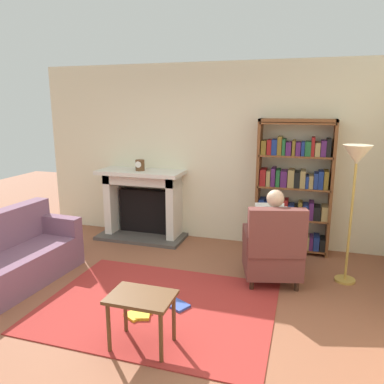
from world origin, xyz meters
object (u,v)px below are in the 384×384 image
(floor_lamp, at_px, (356,167))
(seated_reader, at_px, (272,231))
(mantel_clock, at_px, (140,165))
(side_table, at_px, (141,304))
(fireplace, at_px, (144,201))
(sofa_floral, at_px, (9,259))
(armchair_reading, at_px, (273,250))
(bookshelf, at_px, (293,189))

(floor_lamp, bearing_deg, seated_reader, -166.70)
(mantel_clock, xyz_separation_m, side_table, (1.17, -2.56, -0.77))
(fireplace, xyz_separation_m, sofa_floral, (-0.79, -2.05, -0.26))
(armchair_reading, relative_size, floor_lamp, 0.59)
(floor_lamp, bearing_deg, bookshelf, 129.92)
(armchair_reading, bearing_deg, bookshelf, -112.48)
(fireplace, relative_size, armchair_reading, 1.42)
(seated_reader, bearing_deg, fireplace, -40.07)
(fireplace, bearing_deg, floor_lamp, -14.80)
(mantel_clock, bearing_deg, sofa_floral, -112.21)
(bookshelf, xyz_separation_m, floor_lamp, (0.69, -0.82, 0.46))
(bookshelf, bearing_deg, sofa_floral, -145.98)
(seated_reader, bearing_deg, side_table, 45.77)
(fireplace, relative_size, sofa_floral, 0.79)
(seated_reader, height_order, side_table, seated_reader)
(armchair_reading, height_order, sofa_floral, armchair_reading)
(mantel_clock, relative_size, sofa_floral, 0.10)
(mantel_clock, distance_m, seated_reader, 2.36)
(side_table, bearing_deg, mantel_clock, 114.55)
(armchair_reading, distance_m, sofa_floral, 3.09)
(fireplace, xyz_separation_m, side_table, (1.17, -2.66, -0.17))
(mantel_clock, bearing_deg, fireplace, 91.48)
(bookshelf, relative_size, floor_lamp, 1.15)
(bookshelf, height_order, side_table, bookshelf)
(armchair_reading, relative_size, seated_reader, 0.85)
(bookshelf, distance_m, armchair_reading, 1.26)
(side_table, bearing_deg, sofa_floral, 162.68)
(floor_lamp, bearing_deg, fireplace, 165.20)
(side_table, relative_size, floor_lamp, 0.34)
(fireplace, height_order, seated_reader, seated_reader)
(fireplace, bearing_deg, armchair_reading, -27.35)
(sofa_floral, bearing_deg, armchair_reading, -68.81)
(bookshelf, relative_size, armchair_reading, 1.96)
(side_table, bearing_deg, floor_lamp, 45.97)
(floor_lamp, bearing_deg, armchair_reading, -159.22)
(floor_lamp, bearing_deg, mantel_clock, 167.00)
(seated_reader, bearing_deg, mantel_clock, -37.84)
(mantel_clock, distance_m, floor_lamp, 3.07)
(seated_reader, distance_m, floor_lamp, 1.18)
(side_table, distance_m, floor_lamp, 2.79)
(mantel_clock, xyz_separation_m, seated_reader, (2.11, -0.90, -0.56))
(armchair_reading, bearing_deg, sofa_floral, 2.92)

